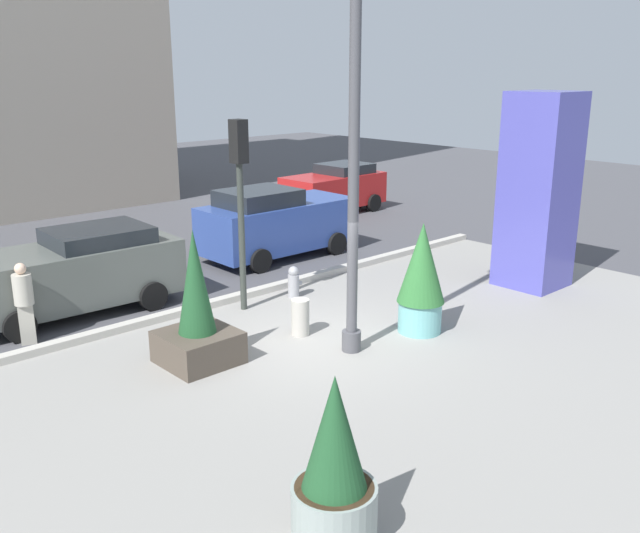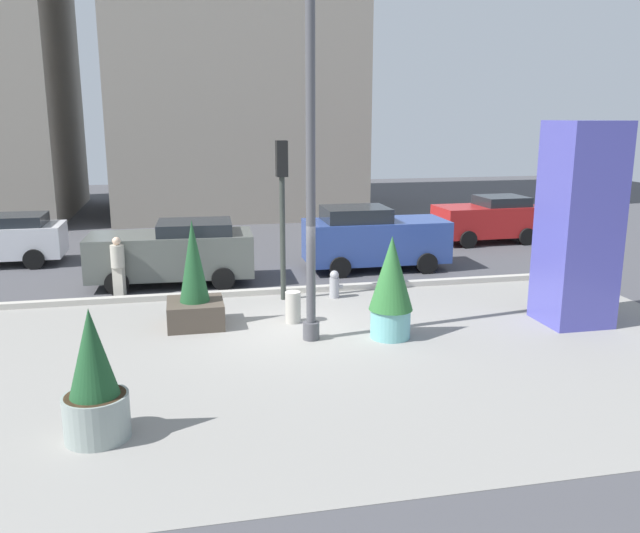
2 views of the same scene
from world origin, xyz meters
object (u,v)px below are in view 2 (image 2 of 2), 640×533
at_px(potted_plant_by_pillar, 194,289).
at_px(potted_plant_mid_plaza, 94,384).
at_px(car_far_lane, 373,238).
at_px(lamp_post, 311,171).
at_px(fire_hydrant, 334,284).
at_px(car_intersection, 488,219).
at_px(art_pillar_blue, 579,225).
at_px(concrete_bollard, 293,307).
at_px(pedestrian_crossing, 118,264).
at_px(potted_plant_near_right, 391,286).
at_px(traffic_light_corner, 282,194).
at_px(car_passing_lane, 174,252).

bearing_deg(potted_plant_by_pillar, potted_plant_mid_plaza, -107.15).
relative_size(potted_plant_by_pillar, car_far_lane, 0.56).
height_order(lamp_post, potted_plant_by_pillar, lamp_post).
height_order(potted_plant_by_pillar, car_far_lane, potted_plant_by_pillar).
bearing_deg(car_far_lane, fire_hydrant, -122.87).
bearing_deg(car_intersection, car_far_lane, -148.53).
bearing_deg(potted_plant_mid_plaza, car_intersection, 46.06).
relative_size(art_pillar_blue, concrete_bollard, 6.19).
distance_m(potted_plant_mid_plaza, concrete_bollard, 6.30).
xyz_separation_m(potted_plant_mid_plaza, car_far_lane, (7.26, 9.91, 0.11)).
xyz_separation_m(concrete_bollard, pedestrian_crossing, (-4.15, 3.26, 0.52)).
height_order(potted_plant_by_pillar, potted_plant_near_right, potted_plant_by_pillar).
distance_m(concrete_bollard, traffic_light_corner, 3.15).
bearing_deg(potted_plant_mid_plaza, potted_plant_by_pillar, 72.85).
relative_size(art_pillar_blue, traffic_light_corner, 1.12).
bearing_deg(concrete_bollard, car_passing_lane, 121.91).
height_order(potted_plant_by_pillar, pedestrian_crossing, potted_plant_by_pillar).
bearing_deg(car_intersection, fire_hydrant, -139.40).
height_order(art_pillar_blue, traffic_light_corner, art_pillar_blue).
distance_m(art_pillar_blue, fire_hydrant, 6.20).
distance_m(potted_plant_by_pillar, traffic_light_corner, 3.49).
relative_size(potted_plant_mid_plaza, concrete_bollard, 2.72).
bearing_deg(potted_plant_near_right, pedestrian_crossing, 141.78).
xyz_separation_m(fire_hydrant, traffic_light_corner, (-1.35, 0.12, 2.43)).
bearing_deg(fire_hydrant, car_intersection, 40.60).
bearing_deg(lamp_post, concrete_bollard, 98.07).
xyz_separation_m(art_pillar_blue, pedestrian_crossing, (-10.52, 4.60, -1.42)).
bearing_deg(car_far_lane, art_pillar_blue, -64.84).
xyz_separation_m(car_passing_lane, car_intersection, (11.70, 4.00, -0.03)).
bearing_deg(lamp_post, car_far_lane, 62.40).
height_order(car_far_lane, car_intersection, car_far_lane).
distance_m(potted_plant_by_pillar, potted_plant_mid_plaza, 5.45).
bearing_deg(art_pillar_blue, lamp_post, 179.22).
bearing_deg(potted_plant_mid_plaza, car_passing_lane, 83.04).
relative_size(lamp_post, car_far_lane, 1.68).
xyz_separation_m(traffic_light_corner, car_passing_lane, (-2.79, 2.34, -1.87)).
relative_size(art_pillar_blue, fire_hydrant, 6.19).
xyz_separation_m(potted_plant_by_pillar, potted_plant_near_right, (4.13, -1.74, 0.29)).
relative_size(traffic_light_corner, car_intersection, 1.06).
bearing_deg(lamp_post, traffic_light_corner, 91.59).
bearing_deg(art_pillar_blue, car_intersection, 74.87).
relative_size(concrete_bollard, car_passing_lane, 0.16).
relative_size(car_far_lane, car_passing_lane, 0.95).
bearing_deg(potted_plant_near_right, concrete_bollard, 141.59).
bearing_deg(potted_plant_near_right, traffic_light_corner, 117.21).
relative_size(traffic_light_corner, car_passing_lane, 0.88).
bearing_deg(lamp_post, art_pillar_blue, -0.78).
height_order(lamp_post, pedestrian_crossing, lamp_post).
bearing_deg(potted_plant_near_right, fire_hydrant, 97.54).
bearing_deg(potted_plant_mid_plaza, pedestrian_crossing, 92.15).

